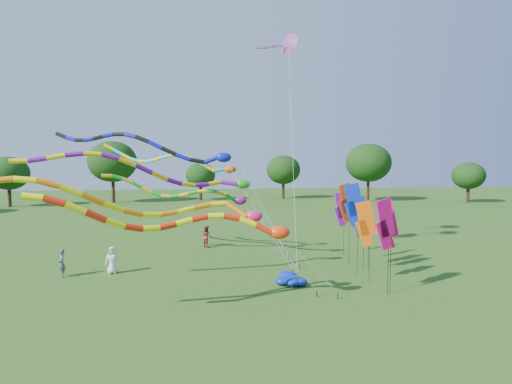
{
  "coord_description": "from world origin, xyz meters",
  "views": [
    {
      "loc": [
        -2.77,
        -18.53,
        6.46
      ],
      "look_at": [
        0.21,
        3.95,
        4.8
      ],
      "focal_mm": 30.0,
      "sensor_mm": 36.0,
      "label": 1
    }
  ],
  "objects": [
    {
      "name": "tube_kite_purple",
      "position": [
        -4.43,
        3.89,
        5.77
      ],
      "size": [
        14.23,
        3.86,
        7.49
      ],
      "rotation": [
        0.0,
        0.0,
        0.27
      ],
      "color": "black",
      "rests_on": "ground"
    },
    {
      "name": "tube_kite_red",
      "position": [
        -2.79,
        -0.88,
        3.88
      ],
      "size": [
        12.35,
        3.21,
        5.85
      ],
      "rotation": [
        0.0,
        0.0,
        0.2
      ],
      "color": "black",
      "rests_on": "ground"
    },
    {
      "name": "banner_pole_magenta_a",
      "position": [
        6.23,
        1.07,
        3.33
      ],
      "size": [
        1.15,
        0.32,
        4.6
      ],
      "rotation": [
        0.0,
        0.0,
        -0.21
      ],
      "color": "black",
      "rests_on": "ground"
    },
    {
      "name": "ground",
      "position": [
        0.0,
        0.0,
        0.0
      ],
      "size": [
        160.0,
        160.0,
        0.0
      ],
      "primitive_type": "plane",
      "color": "#265316",
      "rests_on": "ground"
    },
    {
      "name": "delta_kite_high_c",
      "position": [
        3.3,
        10.66,
        14.41
      ],
      "size": [
        3.23,
        7.68,
        15.72
      ],
      "rotation": [
        0.0,
        0.0,
        0.55
      ],
      "color": "black",
      "rests_on": "ground"
    },
    {
      "name": "tree_ring",
      "position": [
        4.54,
        5.58,
        5.1
      ],
      "size": [
        116.72,
        115.15,
        9.52
      ],
      "color": "#382314",
      "rests_on": "ground"
    },
    {
      "name": "banner_pole_red",
      "position": [
        6.31,
        7.06,
        3.83
      ],
      "size": [
        1.15,
        0.34,
        5.1
      ],
      "rotation": [
        0.0,
        0.0,
        0.23
      ],
      "color": "black",
      "rests_on": "ground"
    },
    {
      "name": "tube_kite_cyan",
      "position": [
        -3.91,
        10.36,
        6.37
      ],
      "size": [
        12.09,
        3.78,
        8.07
      ],
      "rotation": [
        0.0,
        0.0,
        -0.26
      ],
      "color": "black",
      "rests_on": "ground"
    },
    {
      "name": "person_c",
      "position": [
        -2.29,
        13.28,
        0.83
      ],
      "size": [
        0.97,
        1.02,
        1.65
      ],
      "primitive_type": "imported",
      "rotation": [
        0.0,
        0.0,
        2.16
      ],
      "color": "#963B36",
      "rests_on": "ground"
    },
    {
      "name": "banner_pole_magenta_b",
      "position": [
        5.95,
        0.59,
        3.45
      ],
      "size": [
        1.13,
        0.43,
        4.71
      ],
      "rotation": [
        0.0,
        0.0,
        0.31
      ],
      "color": "black",
      "rests_on": "ground"
    },
    {
      "name": "person_a",
      "position": [
        -7.78,
        6.44,
        0.78
      ],
      "size": [
        0.81,
        0.57,
        1.57
      ],
      "primitive_type": "imported",
      "rotation": [
        0.0,
        0.0,
        0.1
      ],
      "color": "silver",
      "rests_on": "ground"
    },
    {
      "name": "blue_nylon_heap",
      "position": [
        2.05,
        3.17,
        0.24
      ],
      "size": [
        1.34,
        1.76,
        0.56
      ],
      "color": "#0C259C",
      "rests_on": "ground"
    },
    {
      "name": "tube_kite_orange",
      "position": [
        -4.29,
        -0.9,
        4.65
      ],
      "size": [
        13.23,
        3.55,
        6.48
      ],
      "rotation": [
        0.0,
        0.0,
        0.23
      ],
      "color": "black",
      "rests_on": "ground"
    },
    {
      "name": "banner_pole_violet",
      "position": [
        6.88,
        9.65,
        3.15
      ],
      "size": [
        1.14,
        0.38,
        4.41
      ],
      "rotation": [
        0.0,
        0.0,
        0.26
      ],
      "color": "black",
      "rests_on": "ground"
    },
    {
      "name": "banner_pole_blue_a",
      "position": [
        5.81,
        4.41,
        3.97
      ],
      "size": [
        1.15,
        0.32,
        5.24
      ],
      "rotation": [
        0.0,
        0.0,
        -0.21
      ],
      "color": "black",
      "rests_on": "ground"
    },
    {
      "name": "banner_pole_blue_b",
      "position": [
        6.77,
        5.89,
        3.12
      ],
      "size": [
        1.16,
        0.27,
        4.38
      ],
      "rotation": [
        0.0,
        0.0,
        -0.17
      ],
      "color": "black",
      "rests_on": "ground"
    },
    {
      "name": "tube_kite_green",
      "position": [
        -3.26,
        10.48,
        4.27
      ],
      "size": [
        12.04,
        1.36,
        6.12
      ],
      "rotation": [
        0.0,
        0.0,
        -0.01
      ],
      "color": "black",
      "rests_on": "ground"
    },
    {
      "name": "banner_pole_green",
      "position": [
        6.88,
        5.21,
        2.64
      ],
      "size": [
        1.09,
        0.56,
        3.89
      ],
      "rotation": [
        0.0,
        0.0,
        0.44
      ],
      "color": "black",
      "rests_on": "ground"
    },
    {
      "name": "tube_kite_blue",
      "position": [
        -5.58,
        8.34,
        7.29
      ],
      "size": [
        14.5,
        7.1,
        8.93
      ],
      "rotation": [
        0.0,
        0.0,
        -0.42
      ],
      "color": "black",
      "rests_on": "ground"
    },
    {
      "name": "banner_pole_orange",
      "position": [
        5.9,
        2.89,
        3.13
      ],
      "size": [
        1.15,
        0.3,
        4.39
      ],
      "rotation": [
        0.0,
        0.0,
        -0.19
      ],
      "color": "black",
      "rests_on": "ground"
    },
    {
      "name": "person_b",
      "position": [
        -10.41,
        6.03,
        0.78
      ],
      "size": [
        0.59,
        0.68,
        1.57
      ],
      "primitive_type": "imported",
      "rotation": [
        0.0,
        0.0,
        -1.12
      ],
      "color": "#444F5F",
      "rests_on": "ground"
    }
  ]
}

